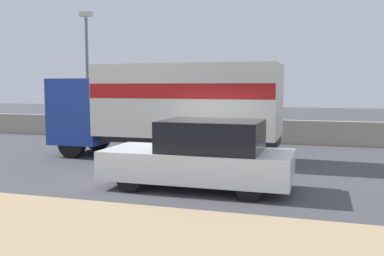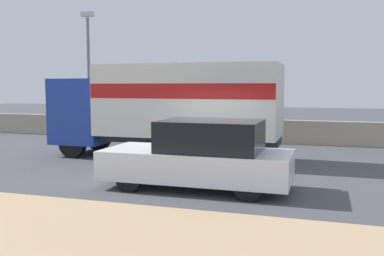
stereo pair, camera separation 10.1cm
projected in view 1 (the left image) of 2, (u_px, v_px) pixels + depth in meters
name	position (u px, v px, depth m)	size (l,w,h in m)	color
ground_plane	(205.00, 180.00, 11.22)	(80.00, 80.00, 0.00)	#47474C
stone_wall_backdrop	(252.00, 131.00, 18.69)	(60.00, 0.35, 1.02)	#A39984
street_lamp	(87.00, 65.00, 19.43)	(0.56, 0.28, 5.79)	slate
box_truck	(169.00, 104.00, 14.47)	(7.86, 2.41, 3.17)	navy
car_hatchback	(202.00, 155.00, 10.26)	(4.51, 1.88, 1.66)	silver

